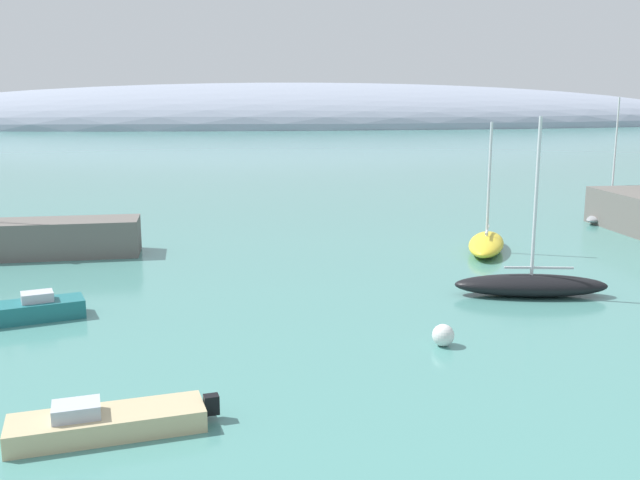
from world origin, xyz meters
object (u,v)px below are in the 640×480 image
sailboat_grey_mid_mooring (610,214)px  sailboat_black_outer_mooring (531,284)px  mooring_buoy_white (443,335)px  motorboat_sand_alongside_breakwater (107,422)px  sailboat_yellow_near_shore (486,243)px  motorboat_teal_foreground (18,311)px

sailboat_grey_mid_mooring → sailboat_black_outer_mooring: (-15.28, -19.84, 0.12)m
mooring_buoy_white → motorboat_sand_alongside_breakwater: bearing=-153.5°
sailboat_yellow_near_shore → motorboat_sand_alongside_breakwater: bearing=-17.7°
mooring_buoy_white → sailboat_black_outer_mooring: bearing=44.8°
sailboat_black_outer_mooring → motorboat_sand_alongside_breakwater: (-17.97, -12.06, -0.21)m
sailboat_black_outer_mooring → motorboat_sand_alongside_breakwater: sailboat_black_outer_mooring is taller
sailboat_grey_mid_mooring → mooring_buoy_white: 33.86m
sailboat_black_outer_mooring → mooring_buoy_white: 8.88m
sailboat_grey_mid_mooring → sailboat_black_outer_mooring: sailboat_grey_mid_mooring is taller
sailboat_yellow_near_shore → mooring_buoy_white: (-7.78, -16.08, -0.12)m
sailboat_yellow_near_shore → sailboat_grey_mid_mooring: bearing=149.9°
motorboat_sand_alongside_breakwater → motorboat_teal_foreground: bearing=-75.0°
sailboat_yellow_near_shore → mooring_buoy_white: bearing=-1.9°
sailboat_grey_mid_mooring → mooring_buoy_white: sailboat_grey_mid_mooring is taller
motorboat_teal_foreground → sailboat_grey_mid_mooring: bearing=11.0°
motorboat_teal_foreground → mooring_buoy_white: bearing=-34.9°
sailboat_black_outer_mooring → mooring_buoy_white: (-6.30, -6.25, -0.15)m
sailboat_grey_mid_mooring → sailboat_black_outer_mooring: 25.04m
mooring_buoy_white → sailboat_yellow_near_shore: bearing=64.2°
motorboat_teal_foreground → mooring_buoy_white: 17.83m
sailboat_yellow_near_shore → mooring_buoy_white: size_ratio=9.27×
sailboat_grey_mid_mooring → motorboat_sand_alongside_breakwater: bearing=5.1°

